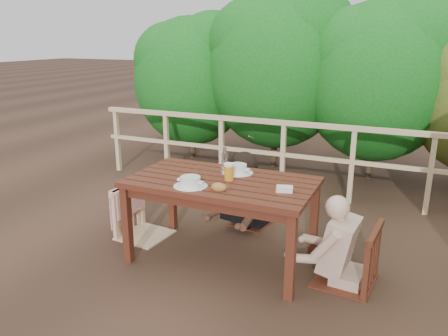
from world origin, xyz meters
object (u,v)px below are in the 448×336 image
at_px(chair_right, 349,227).
at_px(diner_right, 354,214).
at_px(chair_left, 143,192).
at_px(bottle, 225,162).
at_px(table, 222,221).
at_px(woman, 252,167).
at_px(tumbler, 227,188).
at_px(butter_tub, 285,190).
at_px(chair_far, 251,190).
at_px(bread_roll, 219,187).
at_px(soup_far, 238,169).
at_px(beer_glass, 229,173).
at_px(soup_near, 190,182).

relative_size(chair_right, diner_right, 0.81).
xyz_separation_m(chair_right, diner_right, (0.03, 0.00, 0.12)).
distance_m(chair_left, bottle, 1.01).
distance_m(table, chair_right, 1.16).
distance_m(woman, tumbler, 1.17).
distance_m(tumbler, butter_tub, 0.49).
bearing_deg(chair_far, bread_roll, -74.44).
xyz_separation_m(table, woman, (-0.03, 0.90, 0.28)).
height_order(chair_right, bread_roll, chair_right).
xyz_separation_m(soup_far, bread_roll, (0.04, -0.53, -0.01)).
distance_m(chair_far, woman, 0.26).
relative_size(chair_right, tumbler, 15.47).
bearing_deg(chair_left, tumbler, -102.83).
bearing_deg(woman, tumbler, 108.85).
bearing_deg(chair_right, diner_right, 95.12).
distance_m(table, soup_far, 0.51).
xyz_separation_m(woman, diner_right, (1.22, -0.85, -0.03)).
bearing_deg(chair_far, chair_left, -131.28).
relative_size(beer_glass, butter_tub, 1.25).
bearing_deg(table, tumbler, -56.61).
xyz_separation_m(soup_near, bread_roll, (0.28, 0.00, -0.01)).
xyz_separation_m(table, diner_right, (1.19, 0.05, 0.25)).
relative_size(table, butter_tub, 12.24).
relative_size(bread_roll, butter_tub, 1.00).
xyz_separation_m(bottle, butter_tub, (0.66, -0.24, -0.11)).
height_order(diner_right, tumbler, diner_right).
bearing_deg(chair_right, soup_far, -95.50).
xyz_separation_m(chair_far, bottle, (-0.01, -0.72, 0.52)).
distance_m(table, beer_glass, 0.48).
bearing_deg(soup_far, tumbler, -77.81).
xyz_separation_m(soup_near, tumbler, (0.34, 0.03, -0.02)).
bearing_deg(woman, butter_tub, 132.98).
relative_size(bottle, tumbler, 4.18).
xyz_separation_m(soup_far, beer_glass, (0.01, -0.24, 0.04)).
distance_m(diner_right, bread_roll, 1.15).
xyz_separation_m(table, beer_glass, (0.06, 0.02, 0.48)).
height_order(diner_right, soup_near, diner_right).
bearing_deg(woman, chair_far, 99.27).
xyz_separation_m(beer_glass, butter_tub, (0.55, -0.09, -0.06)).
height_order(bread_roll, butter_tub, bread_roll).
height_order(diner_right, bread_roll, diner_right).
distance_m(chair_right, soup_far, 1.17).
relative_size(soup_far, beer_glass, 1.71).
bearing_deg(chair_far, chair_right, -25.62).
distance_m(chair_far, beer_glass, 0.99).
relative_size(table, beer_glass, 9.76).
distance_m(beer_glass, tumbler, 0.28).
height_order(bottle, tumbler, bottle).
bearing_deg(woman, soup_near, 92.04).
relative_size(chair_far, bottle, 2.91).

